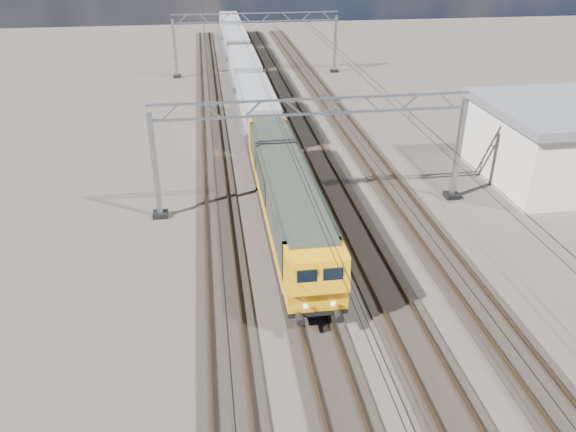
{
  "coord_description": "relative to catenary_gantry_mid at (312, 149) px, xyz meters",
  "views": [
    {
      "loc": [
        -6.13,
        -27.73,
        16.14
      ],
      "look_at": [
        -2.32,
        -1.65,
        2.4
      ],
      "focal_mm": 35.0,
      "sensor_mm": 36.0,
      "label": 1
    }
  ],
  "objects": [
    {
      "name": "hopper_wagon_fourth",
      "position": [
        -2.0,
        57.78,
        -1.67
      ],
      "size": [
        3.38,
        13.0,
        3.25
      ],
      "color": "black",
      "rests_on": "ground"
    },
    {
      "name": "track_outer_east",
      "position": [
        6.0,
        -4.0,
        -3.83
      ],
      "size": [
        2.6,
        140.0,
        0.3
      ],
      "color": "black",
      "rests_on": "ground"
    },
    {
      "name": "track_outer_west",
      "position": [
        -6.0,
        -4.0,
        -3.83
      ],
      "size": [
        2.6,
        140.0,
        0.3
      ],
      "color": "black",
      "rests_on": "ground"
    },
    {
      "name": "catenary_gantry_mid",
      "position": [
        0.0,
        0.0,
        0.0
      ],
      "size": [
        19.9,
        0.9,
        7.11
      ],
      "color": "gray",
      "rests_on": "ground"
    },
    {
      "name": "track_inner_east",
      "position": [
        2.0,
        -4.0,
        -3.83
      ],
      "size": [
        2.6,
        140.0,
        0.3
      ],
      "color": "black",
      "rests_on": "ground"
    },
    {
      "name": "track_loco",
      "position": [
        -2.0,
        -4.0,
        -3.83
      ],
      "size": [
        2.6,
        140.0,
        0.3
      ],
      "color": "black",
      "rests_on": "ground"
    },
    {
      "name": "hopper_wagon_lead",
      "position": [
        -2.0,
        15.18,
        -1.67
      ],
      "size": [
        3.38,
        13.0,
        3.25
      ],
      "color": "black",
      "rests_on": "ground"
    },
    {
      "name": "hopper_wagon_mid",
      "position": [
        -2.0,
        29.38,
        -1.67
      ],
      "size": [
        3.38,
        13.0,
        3.25
      ],
      "color": "black",
      "rests_on": "ground"
    },
    {
      "name": "locomotive",
      "position": [
        -2.0,
        -2.52,
        -1.58
      ],
      "size": [
        2.76,
        21.1,
        3.62
      ],
      "color": "black",
      "rests_on": "ground"
    },
    {
      "name": "overhead_wires",
      "position": [
        -0.0,
        4.0,
        1.84
      ],
      "size": [
        12.03,
        140.0,
        0.53
      ],
      "color": "black",
      "rests_on": "ground"
    },
    {
      "name": "hopper_wagon_third",
      "position": [
        -2.0,
        43.58,
        -1.67
      ],
      "size": [
        3.38,
        13.0,
        3.25
      ],
      "color": "black",
      "rests_on": "ground"
    },
    {
      "name": "ground",
      "position": [
        -0.0,
        -4.0,
        -3.91
      ],
      "size": [
        160.0,
        160.0,
        0.0
      ],
      "primitive_type": "plane",
      "color": "black",
      "rests_on": "ground"
    },
    {
      "name": "catenary_gantry_far",
      "position": [
        0.0,
        36.0,
        0.0
      ],
      "size": [
        19.9,
        0.9,
        7.11
      ],
      "color": "gray",
      "rests_on": "ground"
    }
  ]
}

